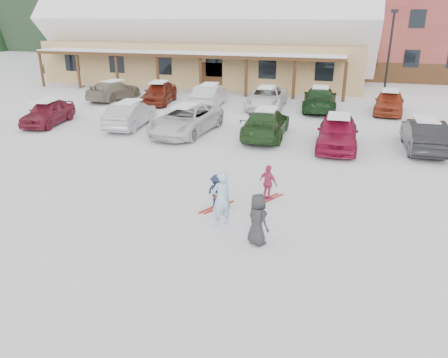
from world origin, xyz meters
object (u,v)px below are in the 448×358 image
(lamp_post, at_px, (390,49))
(toddler_red, at_px, (218,197))
(child_navy, at_px, (217,191))
(parked_car_9, at_px, (210,95))
(parked_car_0, at_px, (48,112))
(parked_car_2, at_px, (186,119))
(day_lodge, at_px, (207,37))
(parked_car_5, at_px, (424,135))
(bystander_dark, at_px, (258,219))
(parked_car_10, at_px, (266,98))
(child_magenta, at_px, (268,183))
(adult_skier, at_px, (221,199))
(parked_car_7, at_px, (114,90))
(parked_car_8, at_px, (159,93))
(parked_car_3, at_px, (266,123))
(parked_car_12, at_px, (389,102))
(parked_car_4, at_px, (337,132))
(parked_car_1, at_px, (130,114))
(parked_car_11, at_px, (320,99))

(lamp_post, height_order, toddler_red, lamp_post)
(child_navy, height_order, parked_car_9, parked_car_9)
(parked_car_0, distance_m, parked_car_2, 8.30)
(day_lodge, bearing_deg, parked_car_5, -47.91)
(bystander_dark, height_order, parked_car_5, bystander_dark)
(day_lodge, height_order, lamp_post, day_lodge)
(bystander_dark, bearing_deg, parked_car_10, -41.10)
(child_navy, bearing_deg, lamp_post, -78.29)
(child_magenta, xyz_separation_m, parked_car_2, (-5.81, 7.55, 0.11))
(toddler_red, distance_m, parked_car_2, 9.75)
(parked_car_2, bearing_deg, adult_skier, -58.07)
(toddler_red, xyz_separation_m, parked_car_5, (7.32, 8.89, 0.33))
(lamp_post, distance_m, parked_car_9, 13.80)
(parked_car_7, bearing_deg, parked_car_0, 100.17)
(lamp_post, bearing_deg, parked_car_8, -156.12)
(parked_car_3, relative_size, parked_car_9, 1.10)
(parked_car_9, bearing_deg, parked_car_7, -6.03)
(bystander_dark, distance_m, parked_car_12, 19.28)
(toddler_red, xyz_separation_m, parked_car_10, (-1.47, 16.23, 0.30))
(lamp_post, height_order, parked_car_12, lamp_post)
(parked_car_8, distance_m, parked_car_12, 15.39)
(lamp_post, distance_m, parked_car_3, 15.27)
(parked_car_2, xyz_separation_m, parked_car_5, (11.70, 0.18, -0.01))
(parked_car_4, bearing_deg, child_magenta, -106.79)
(parked_car_1, relative_size, parked_car_4, 0.96)
(parked_car_7, bearing_deg, parked_car_8, -175.23)
(lamp_post, bearing_deg, parked_car_2, -127.57)
(bystander_dark, bearing_deg, parked_car_8, -19.83)
(parked_car_4, relative_size, parked_car_7, 0.96)
(lamp_post, distance_m, bystander_dark, 25.17)
(child_magenta, distance_m, parked_car_7, 20.65)
(parked_car_3, bearing_deg, parked_car_10, -81.34)
(day_lodge, height_order, adult_skier, day_lodge)
(parked_car_9, bearing_deg, parked_car_10, -177.95)
(parked_car_7, distance_m, parked_car_11, 14.80)
(child_navy, bearing_deg, bystander_dark, 159.33)
(bystander_dark, relative_size, parked_car_5, 0.34)
(day_lodge, distance_m, parked_car_2, 19.31)
(adult_skier, bearing_deg, parked_car_10, -128.06)
(toddler_red, bearing_deg, parked_car_2, -87.37)
(parked_car_9, distance_m, parked_car_11, 7.36)
(child_magenta, bearing_deg, adult_skier, 95.34)
(bystander_dark, bearing_deg, parked_car_9, -29.44)
(toddler_red, bearing_deg, parked_car_7, -75.64)
(child_navy, xyz_separation_m, parked_car_0, (-12.58, 8.30, 0.12))
(parked_car_2, height_order, parked_car_12, parked_car_2)
(day_lodge, distance_m, parked_car_11, 15.74)
(parked_car_0, xyz_separation_m, parked_car_3, (12.50, 0.75, 0.03))
(lamp_post, relative_size, parked_car_5, 1.40)
(child_navy, relative_size, parked_car_0, 0.28)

